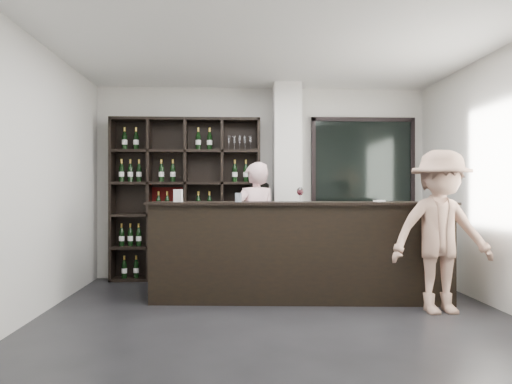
{
  "coord_description": "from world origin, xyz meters",
  "views": [
    {
      "loc": [
        -0.46,
        -4.89,
        1.31
      ],
      "look_at": [
        -0.17,
        1.1,
        1.31
      ],
      "focal_mm": 35.0,
      "sensor_mm": 36.0,
      "label": 1
    }
  ],
  "objects": [
    {
      "name": "floor",
      "position": [
        0.0,
        0.0,
        -0.01
      ],
      "size": [
        5.0,
        5.5,
        0.01
      ],
      "primitive_type": "cube",
      "color": "black",
      "rests_on": "ground"
    },
    {
      "name": "wine_shelf",
      "position": [
        -1.15,
        2.57,
        1.2
      ],
      "size": [
        2.2,
        0.35,
        2.4
      ],
      "primitive_type": null,
      "color": "black",
      "rests_on": "floor"
    },
    {
      "name": "structural_column",
      "position": [
        0.35,
        2.47,
        1.45
      ],
      "size": [
        0.4,
        0.4,
        2.9
      ],
      "primitive_type": "cube",
      "color": "silver",
      "rests_on": "floor"
    },
    {
      "name": "glass_panel",
      "position": [
        1.55,
        2.69,
        1.4
      ],
      "size": [
        1.6,
        0.08,
        2.1
      ],
      "color": "black",
      "rests_on": "floor"
    },
    {
      "name": "tasting_counter",
      "position": [
        0.35,
        1.1,
        0.6
      ],
      "size": [
        3.6,
        0.74,
        1.19
      ],
      "rotation": [
        0.0,
        0.0,
        -0.07
      ],
      "color": "black",
      "rests_on": "floor"
    },
    {
      "name": "taster_pink",
      "position": [
        -0.15,
        1.85,
        0.85
      ],
      "size": [
        0.73,
        0.61,
        1.71
      ],
      "primitive_type": "imported",
      "rotation": [
        0.0,
        0.0,
        3.52
      ],
      "color": "beige",
      "rests_on": "floor"
    },
    {
      "name": "taster_black",
      "position": [
        -0.1,
        2.4,
        0.74
      ],
      "size": [
        0.85,
        0.75,
        1.47
      ],
      "primitive_type": "imported",
      "rotation": [
        0.0,
        0.0,
        2.83
      ],
      "color": "black",
      "rests_on": "floor"
    },
    {
      "name": "customer",
      "position": [
        1.8,
        0.4,
        0.88
      ],
      "size": [
        1.19,
        0.75,
        1.76
      ],
      "primitive_type": "imported",
      "rotation": [
        0.0,
        0.0,
        0.08
      ],
      "color": "#A67E69",
      "rests_on": "floor"
    },
    {
      "name": "wine_glass",
      "position": [
        0.34,
        0.97,
        1.28
      ],
      "size": [
        0.09,
        0.09,
        0.19
      ],
      "primitive_type": null,
      "rotation": [
        0.0,
        0.0,
        -0.17
      ],
      "color": "white",
      "rests_on": "tasting_counter"
    },
    {
      "name": "spit_cup",
      "position": [
        -0.39,
        0.99,
        1.24
      ],
      "size": [
        0.08,
        0.08,
        0.11
      ],
      "primitive_type": "cylinder",
      "rotation": [
        0.0,
        0.0,
        0.02
      ],
      "color": "#ABBDD1",
      "rests_on": "tasting_counter"
    },
    {
      "name": "napkin_stack",
      "position": [
        1.33,
        1.11,
        1.2
      ],
      "size": [
        0.13,
        0.13,
        0.02
      ],
      "primitive_type": "cube",
      "rotation": [
        0.0,
        0.0,
        0.11
      ],
      "color": "white",
      "rests_on": "tasting_counter"
    },
    {
      "name": "card_stand",
      "position": [
        -1.1,
        1.03,
        1.26
      ],
      "size": [
        0.11,
        0.08,
        0.15
      ],
      "primitive_type": "cube",
      "rotation": [
        0.0,
        0.0,
        -0.34
      ],
      "color": "white",
      "rests_on": "tasting_counter"
    }
  ]
}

